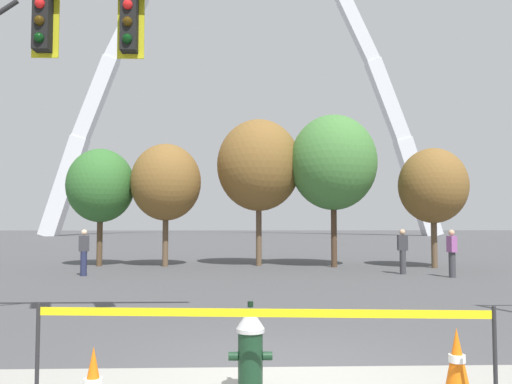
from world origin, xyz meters
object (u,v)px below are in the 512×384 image
object	(u,v)px
traffic_cone_by_hydrant	(457,364)
pedestrian_standing_center	(452,253)
pedestrian_walking_left	(403,251)
fire_hydrant	(250,352)
monument_arch	(243,85)
pedestrian_walking_right	(84,252)

from	to	relation	value
traffic_cone_by_hydrant	pedestrian_standing_center	xyz separation A→B (m)	(4.84, 11.85, 0.46)
pedestrian_walking_left	traffic_cone_by_hydrant	bearing A→B (deg)	-105.25
pedestrian_standing_center	fire_hydrant	bearing A→B (deg)	-120.81
traffic_cone_by_hydrant	pedestrian_standing_center	world-z (taller)	pedestrian_standing_center
traffic_cone_by_hydrant	monument_arch	size ratio (longest dim) A/B	0.01
fire_hydrant	pedestrian_walking_left	xyz separation A→B (m)	(5.69, 12.88, 0.35)
monument_arch	pedestrian_walking_left	world-z (taller)	monument_arch
fire_hydrant	monument_arch	world-z (taller)	monument_arch
pedestrian_walking_left	fire_hydrant	bearing A→B (deg)	-113.83
fire_hydrant	monument_arch	distance (m)	70.63
traffic_cone_by_hydrant	pedestrian_walking_left	distance (m)	13.50
pedestrian_walking_left	pedestrian_standing_center	world-z (taller)	same
fire_hydrant	pedestrian_walking_left	size ratio (longest dim) A/B	0.62
fire_hydrant	pedestrian_walking_left	distance (m)	14.09
pedestrian_walking_left	pedestrian_walking_right	size ratio (longest dim) A/B	1.00
monument_arch	pedestrian_walking_right	size ratio (longest dim) A/B	35.22
monument_arch	pedestrian_standing_center	world-z (taller)	monument_arch
pedestrian_standing_center	pedestrian_walking_right	world-z (taller)	same
fire_hydrant	pedestrian_walking_left	world-z (taller)	pedestrian_walking_left
pedestrian_standing_center	pedestrian_walking_right	distance (m)	12.48
traffic_cone_by_hydrant	pedestrian_walking_left	xyz separation A→B (m)	(3.55, 13.02, 0.46)
monument_arch	pedestrian_walking_left	bearing A→B (deg)	-84.42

